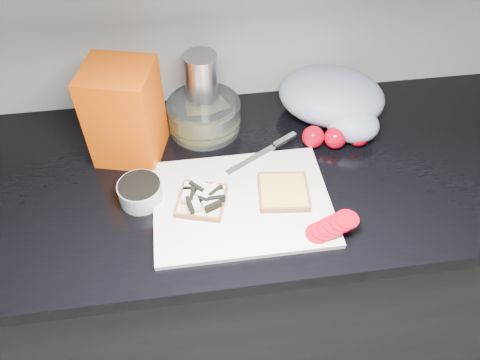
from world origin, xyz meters
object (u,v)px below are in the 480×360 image
cutting_board (242,203)px  steel_canister (202,90)px  glass_bowl (204,116)px  bread_bag (125,113)px

cutting_board → steel_canister: size_ratio=1.97×
glass_bowl → bread_bag: bearing=-160.9°
glass_bowl → steel_canister: (0.00, 0.03, 0.06)m
cutting_board → bread_bag: bearing=139.3°
bread_bag → steel_canister: bearing=41.2°
steel_canister → cutting_board: bearing=-79.1°
cutting_board → steel_canister: bearing=100.9°
cutting_board → glass_bowl: glass_bowl is taller
bread_bag → glass_bowl: bearing=34.1°
glass_bowl → bread_bag: bread_bag is taller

